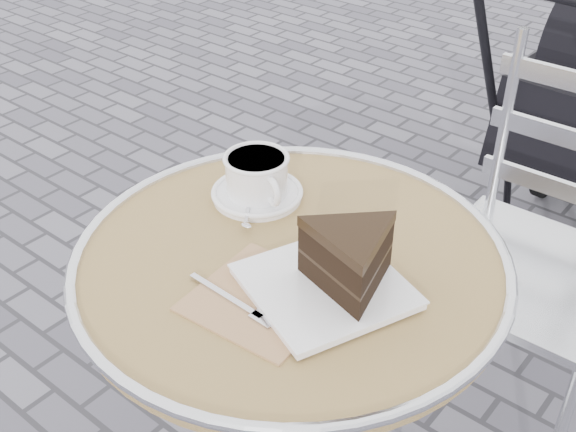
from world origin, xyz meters
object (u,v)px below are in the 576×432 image
Objects in this scene: cafe_table at (290,330)px; cake_plate_set at (342,265)px; cappuccino_set at (257,180)px; bistro_chair at (557,216)px.

cake_plate_set reaches higher than cafe_table.
cappuccino_set is at bearing 178.46° from cake_plate_set.
cafe_table is at bearing -111.18° from bistro_chair.
bistro_chair is (0.38, 0.53, -0.19)m from cappuccino_set.
cappuccino_set is 0.68m from bistro_chair.
cake_plate_set is 0.38× the size of bistro_chair.
bistro_chair reaches higher than cake_plate_set.
cafe_table is 2.09× the size of cake_plate_set.
bistro_chair is at bearing 77.18° from cappuccino_set.
cappuccino_set is at bearing -127.23° from bistro_chair.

